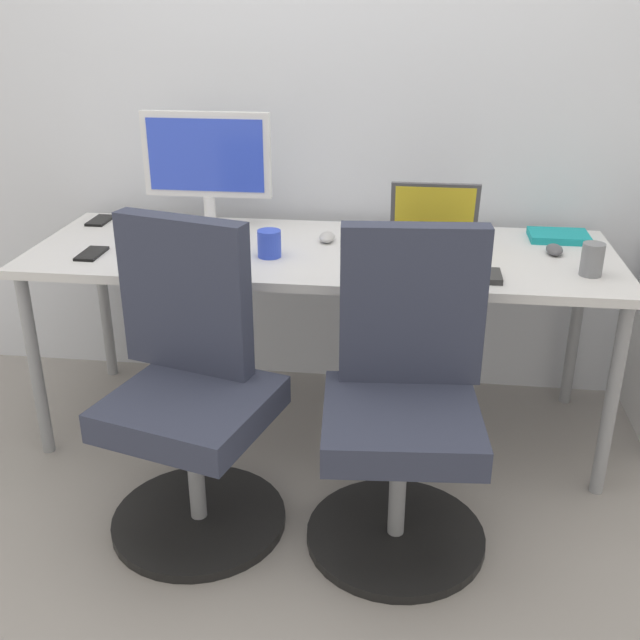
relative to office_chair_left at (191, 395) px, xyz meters
The scene contains 16 objects.
ground_plane 0.78m from the office_chair_left, 60.62° to the left, with size 5.28×5.28×0.00m, color gray.
back_wall 1.38m from the office_chair_left, 72.24° to the left, with size 4.40×0.04×2.60m, color silver.
desk 0.70m from the office_chair_left, 60.62° to the left, with size 2.03×0.71×0.71m.
office_chair_left is the anchor object (origin of this frame).
office_chair_right 0.64m from the office_chair_left, ahead, with size 0.54×0.54×0.94m.
desktop_monitor 0.96m from the office_chair_left, 99.51° to the left, with size 0.48×0.18×0.43m.
open_laptop 1.01m from the office_chair_left, 41.74° to the left, with size 0.31×0.29×0.22m.
keyboard_by_monitor 0.52m from the office_chair_left, 107.17° to the left, with size 0.34×0.12×0.02m, color #B7B7B7.
keyboard_by_laptop 0.88m from the office_chair_left, 24.89° to the left, with size 0.34×0.12×0.02m, color #2D2D2D.
mouse_by_monitor 1.32m from the office_chair_left, 29.11° to the left, with size 0.06×0.10×0.03m, color #515156.
mouse_by_laptop 0.81m from the office_chair_left, 63.68° to the left, with size 0.06×0.10×0.03m, color #B7B7B7.
coffee_mug 0.60m from the office_chair_left, 71.55° to the left, with size 0.08×0.08×0.09m, color blue.
pen_cup 1.32m from the office_chair_left, 19.32° to the left, with size 0.07×0.07×0.10m, color slate.
phone_near_laptop 0.68m from the office_chair_left, 137.53° to the left, with size 0.07×0.14×0.01m, color black.
phone_near_monitor 1.04m from the office_chair_left, 125.75° to the left, with size 0.07×0.14×0.01m, color black.
notebook 1.44m from the office_chair_left, 34.41° to the left, with size 0.21×0.15×0.03m, color teal.
Camera 1 is at (0.31, -2.47, 1.52)m, focal length 41.90 mm.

